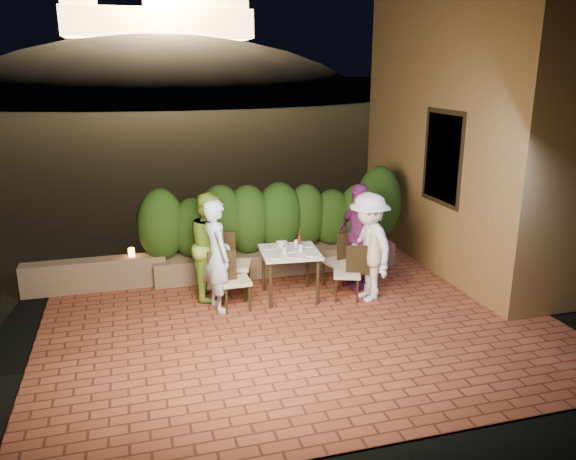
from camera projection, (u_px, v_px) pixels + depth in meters
name	position (u px, v px, depth m)	size (l,w,h in m)	color
ground	(306.00, 331.00, 7.60)	(400.00, 400.00, 0.00)	black
terrace_floor	(296.00, 320.00, 8.07)	(7.00, 6.00, 0.15)	brown
building_wall	(471.00, 123.00, 9.69)	(1.60, 5.00, 5.00)	olive
window_pane	(444.00, 158.00, 9.16)	(0.08, 1.00, 1.40)	black
window_frame	(444.00, 158.00, 9.16)	(0.06, 1.15, 1.55)	black
planter	(277.00, 261.00, 9.71)	(4.20, 0.55, 0.40)	brown
hedge	(277.00, 219.00, 9.50)	(4.00, 0.70, 1.10)	#1C390F
parapet	(95.00, 275.00, 8.91)	(2.20, 0.30, 0.50)	brown
hill	(165.00, 134.00, 64.68)	(52.00, 40.00, 22.00)	black
dining_table	(290.00, 274.00, 8.59)	(0.86, 0.86, 0.75)	white
plate_nw	(277.00, 257.00, 8.21)	(0.24, 0.24, 0.01)	white
plate_sw	(270.00, 248.00, 8.61)	(0.20, 0.20, 0.01)	white
plate_ne	(312.00, 254.00, 8.31)	(0.23, 0.23, 0.01)	white
plate_se	(306.00, 245.00, 8.72)	(0.22, 0.22, 0.01)	white
plate_centre	(289.00, 250.00, 8.50)	(0.24, 0.24, 0.01)	white
plate_front	(296.00, 256.00, 8.22)	(0.22, 0.22, 0.01)	white
glass_nw	(284.00, 250.00, 8.32)	(0.07, 0.07, 0.12)	silver
glass_sw	(282.00, 244.00, 8.64)	(0.06, 0.06, 0.11)	silver
glass_ne	(301.00, 248.00, 8.44)	(0.06, 0.06, 0.11)	silver
glass_se	(296.00, 243.00, 8.66)	(0.06, 0.06, 0.11)	silver
beer_bottle	(299.00, 240.00, 8.56)	(0.05, 0.05, 0.27)	#531F0D
bowl	(282.00, 244.00, 8.76)	(0.19, 0.19, 0.05)	white
chair_left_front	(235.00, 279.00, 8.16)	(0.42, 0.42, 0.90)	black
chair_left_back	(235.00, 263.00, 8.63)	(0.48, 0.48, 1.03)	black
chair_right_front	(347.00, 272.00, 8.51)	(0.40, 0.40, 0.86)	black
chair_right_back	(338.00, 260.00, 8.99)	(0.41, 0.41, 0.89)	black
diner_blue	(217.00, 256.00, 8.03)	(0.60, 0.39, 1.65)	silver
diner_green	(211.00, 245.00, 8.52)	(0.79, 0.62, 1.63)	#9CD141
diner_white	(368.00, 247.00, 8.40)	(1.07, 0.62, 1.66)	white
diner_purple	(358.00, 236.00, 8.89)	(0.99, 0.41, 1.69)	#802A7D
parapet_lamp	(132.00, 252.00, 8.98)	(0.10, 0.10, 0.14)	orange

